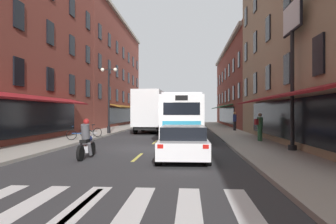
% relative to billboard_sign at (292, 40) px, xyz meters
% --- Properties ---
extents(ground_plane, '(34.80, 80.00, 0.10)m').
position_rel_billboard_sign_xyz_m(ground_plane, '(-7.05, 1.69, -5.36)').
color(ground_plane, '#333335').
extents(lane_centre_dashes, '(0.14, 73.90, 0.01)m').
position_rel_billboard_sign_xyz_m(lane_centre_dashes, '(-7.05, 1.44, -5.31)').
color(lane_centre_dashes, '#DBCC4C').
rests_on(lane_centre_dashes, ground).
extents(crosswalk_near, '(7.10, 2.80, 0.01)m').
position_rel_billboard_sign_xyz_m(crosswalk_near, '(-7.05, -8.31, -5.31)').
color(crosswalk_near, silver).
rests_on(crosswalk_near, ground).
extents(sidewalk_left, '(3.00, 80.00, 0.14)m').
position_rel_billboard_sign_xyz_m(sidewalk_left, '(-12.95, 1.69, -5.24)').
color(sidewalk_left, '#A39E93').
rests_on(sidewalk_left, ground).
extents(sidewalk_right, '(3.00, 80.00, 0.14)m').
position_rel_billboard_sign_xyz_m(sidewalk_right, '(-1.15, 1.69, -5.24)').
color(sidewalk_right, '#A39E93').
rests_on(sidewalk_right, ground).
extents(billboard_sign, '(0.40, 2.36, 7.00)m').
position_rel_billboard_sign_xyz_m(billboard_sign, '(0.00, 0.00, 0.00)').
color(billboard_sign, black).
rests_on(billboard_sign, sidewalk_right).
extents(transit_bus, '(2.74, 11.46, 3.09)m').
position_rel_billboard_sign_xyz_m(transit_bus, '(-5.34, 7.96, -3.69)').
color(transit_bus, white).
rests_on(transit_bus, ground).
extents(box_truck, '(2.54, 6.95, 3.90)m').
position_rel_billboard_sign_xyz_m(box_truck, '(-8.52, 13.50, -3.30)').
color(box_truck, black).
rests_on(box_truck, ground).
extents(sedan_near, '(2.05, 4.72, 1.36)m').
position_rel_billboard_sign_xyz_m(sedan_near, '(-5.08, -2.09, -4.62)').
color(sedan_near, silver).
rests_on(sedan_near, ground).
extents(sedan_mid, '(2.04, 4.46, 1.36)m').
position_rel_billboard_sign_xyz_m(sedan_mid, '(-8.64, 23.20, -4.60)').
color(sedan_mid, silver).
rests_on(sedan_mid, ground).
extents(motorcycle_rider, '(0.62, 2.07, 1.66)m').
position_rel_billboard_sign_xyz_m(motorcycle_rider, '(-9.11, -2.31, -4.60)').
color(motorcycle_rider, black).
rests_on(motorcycle_rider, ground).
extents(bicycle_near, '(1.71, 0.48, 0.91)m').
position_rel_billboard_sign_xyz_m(bicycle_near, '(-12.02, 6.88, -4.81)').
color(bicycle_near, black).
rests_on(bicycle_near, sidewalk_left).
extents(bicycle_mid, '(1.69, 0.53, 0.91)m').
position_rel_billboard_sign_xyz_m(bicycle_mid, '(-11.91, 4.42, -4.81)').
color(bicycle_mid, black).
rests_on(bicycle_mid, sidewalk_left).
extents(pedestrian_near, '(0.52, 0.39, 1.73)m').
position_rel_billboard_sign_xyz_m(pedestrian_near, '(-0.47, 4.49, -4.26)').
color(pedestrian_near, '#33663F').
rests_on(pedestrian_near, sidewalk_right).
extents(pedestrian_mid, '(0.36, 0.36, 1.83)m').
position_rel_billboard_sign_xyz_m(pedestrian_mid, '(-0.34, 15.49, -4.22)').
color(pedestrian_mid, black).
rests_on(pedestrian_mid, sidewalk_right).
extents(street_lamp_twin, '(1.42, 0.32, 5.59)m').
position_rel_billboard_sign_xyz_m(street_lamp_twin, '(-11.69, 10.55, -2.09)').
color(street_lamp_twin, black).
rests_on(street_lamp_twin, sidewalk_left).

